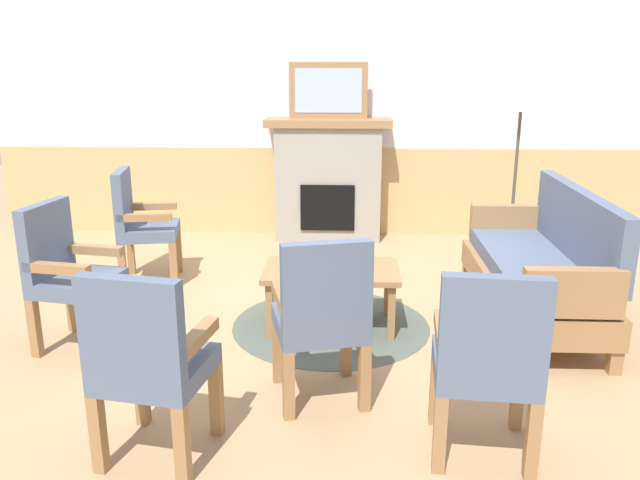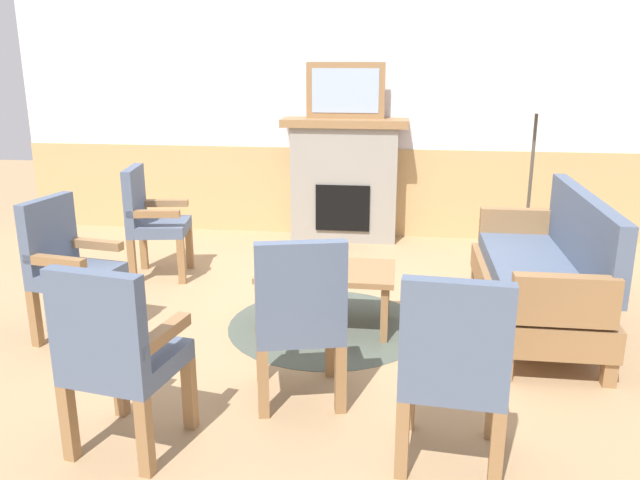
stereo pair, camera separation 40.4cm
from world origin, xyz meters
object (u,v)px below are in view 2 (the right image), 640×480
object	(u,v)px
framed_picture	(345,91)
armchair_front_center	(454,363)
coffee_table	(327,276)
floor_lamp_by_couch	(537,109)
couch	(542,275)
armchair_near_fireplace	(68,263)
armchair_corner_left	(117,351)
book_on_table	(305,264)
armchair_front_left	(299,313)
armchair_by_window_left	(151,217)
fireplace	(344,179)

from	to	relation	value
framed_picture	armchair_front_center	bearing A→B (deg)	-77.50
coffee_table	floor_lamp_by_couch	bearing A→B (deg)	43.36
couch	floor_lamp_by_couch	xyz separation A→B (m)	(0.13, 1.37, 1.05)
framed_picture	armchair_near_fireplace	bearing A→B (deg)	-120.91
armchair_corner_left	armchair_near_fireplace	bearing A→B (deg)	126.38
coffee_table	book_on_table	xyz separation A→B (m)	(-0.16, 0.03, 0.07)
framed_picture	armchair_front_left	bearing A→B (deg)	-88.82
armchair_by_window_left	armchair_front_center	distance (m)	3.46
framed_picture	floor_lamp_by_couch	world-z (taller)	framed_picture
couch	armchair_near_fireplace	world-z (taller)	same
coffee_table	floor_lamp_by_couch	distance (m)	2.50
couch	fireplace	bearing A→B (deg)	126.80
coffee_table	armchair_near_fireplace	distance (m)	1.78
couch	coffee_table	bearing A→B (deg)	-173.03
book_on_table	armchair_front_left	size ratio (longest dim) A/B	0.21
armchair_by_window_left	floor_lamp_by_couch	world-z (taller)	floor_lamp_by_couch
armchair_near_fireplace	armchair_front_left	bearing A→B (deg)	-21.53
coffee_table	armchair_by_window_left	xyz separation A→B (m)	(-1.66, 0.91, 0.15)
armchair_corner_left	couch	bearing A→B (deg)	38.26
coffee_table	armchair_corner_left	bearing A→B (deg)	-116.12
fireplace	couch	size ratio (longest dim) A/B	0.72
book_on_table	armchair_by_window_left	size ratio (longest dim) A/B	0.21
armchair_corner_left	coffee_table	bearing A→B (deg)	63.88
armchair_front_left	armchair_corner_left	bearing A→B (deg)	-143.50
book_on_table	armchair_by_window_left	world-z (taller)	armchair_by_window_left
book_on_table	armchair_front_center	distance (m)	1.85
book_on_table	armchair_front_left	world-z (taller)	armchair_front_left
armchair_front_center	couch	bearing A→B (deg)	66.82
floor_lamp_by_couch	fireplace	bearing A→B (deg)	155.73
couch	armchair_front_left	bearing A→B (deg)	-140.88
armchair_near_fireplace	armchair_by_window_left	size ratio (longest dim) A/B	1.00
coffee_table	armchair_corner_left	size ratio (longest dim) A/B	0.98
couch	coffee_table	xyz separation A→B (m)	(-1.52, -0.19, -0.01)
armchair_near_fireplace	armchair_front_left	xyz separation A→B (m)	(1.71, -0.67, 0.00)
fireplace	armchair_front_center	xyz separation A→B (m)	(0.87, -3.90, -0.11)
coffee_table	armchair_front_center	size ratio (longest dim) A/B	0.98
framed_picture	armchair_front_left	xyz separation A→B (m)	(0.07, -3.41, -1.02)
framed_picture	armchair_by_window_left	xyz separation A→B (m)	(-1.57, -1.44, -1.02)
armchair_near_fireplace	armchair_by_window_left	xyz separation A→B (m)	(0.07, 1.30, 0.00)
couch	armchair_corner_left	xyz separation A→B (m)	(-2.33, -1.84, 0.14)
fireplace	armchair_by_window_left	size ratio (longest dim) A/B	1.33
armchair_front_left	floor_lamp_by_couch	size ratio (longest dim) A/B	0.58
armchair_corner_left	floor_lamp_by_couch	distance (m)	4.14
armchair_near_fireplace	armchair_corner_left	size ratio (longest dim) A/B	1.00
coffee_table	armchair_by_window_left	size ratio (longest dim) A/B	0.98
armchair_near_fireplace	armchair_by_window_left	bearing A→B (deg)	86.75
coffee_table	armchair_near_fireplace	size ratio (longest dim) A/B	0.98
couch	armchair_front_left	distance (m)	1.99
armchair_front_left	book_on_table	bearing A→B (deg)	97.29
fireplace	couch	world-z (taller)	fireplace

